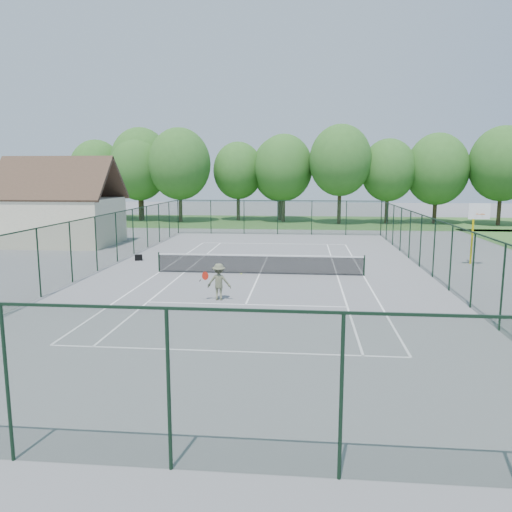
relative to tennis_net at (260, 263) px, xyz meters
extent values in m
plane|color=gray|center=(0.00, 0.00, -0.58)|extent=(140.00, 140.00, 0.00)
cube|color=#3E6E2C|center=(0.00, 30.00, -0.57)|extent=(80.00, 16.00, 0.01)
cube|color=white|center=(0.00, 11.88, -0.57)|extent=(10.97, 0.08, 0.01)
cube|color=white|center=(0.00, -11.88, -0.57)|extent=(10.97, 0.08, 0.01)
cube|color=white|center=(0.00, 6.40, -0.57)|extent=(8.23, 0.08, 0.01)
cube|color=white|center=(0.00, -6.40, -0.57)|extent=(8.23, 0.08, 0.01)
cube|color=white|center=(5.49, 0.00, -0.57)|extent=(0.08, 23.77, 0.01)
cube|color=white|center=(-5.49, 0.00, -0.57)|extent=(0.08, 23.77, 0.01)
cube|color=white|center=(4.12, 0.00, -0.57)|extent=(0.08, 23.77, 0.01)
cube|color=white|center=(-4.12, 0.00, -0.57)|extent=(0.08, 23.77, 0.01)
cube|color=white|center=(0.00, 0.00, -0.57)|extent=(0.08, 12.80, 0.01)
cylinder|color=black|center=(-5.50, 0.00, -0.03)|extent=(0.08, 0.08, 1.10)
cylinder|color=black|center=(5.50, 0.00, -0.03)|extent=(0.08, 0.08, 1.10)
cube|color=black|center=(0.00, 0.00, -0.08)|extent=(11.00, 0.02, 0.96)
cube|color=white|center=(0.00, 0.00, 0.42)|extent=(11.00, 0.05, 0.07)
cube|color=#17341F|center=(0.00, 18.00, 0.92)|extent=(18.00, 0.02, 3.00)
cube|color=#17341F|center=(0.00, -18.00, 0.92)|extent=(18.00, 0.02, 3.00)
cube|color=#17341F|center=(9.00, 0.00, 0.92)|extent=(0.02, 36.00, 3.00)
cube|color=#17341F|center=(-9.00, 0.00, 0.92)|extent=(0.02, 36.00, 3.00)
cube|color=black|center=(0.00, 18.00, 2.42)|extent=(18.00, 0.05, 0.05)
cube|color=black|center=(0.00, -18.00, 2.42)|extent=(18.00, 0.05, 0.05)
cube|color=black|center=(9.00, 0.00, 2.42)|extent=(0.05, 36.00, 0.05)
cube|color=black|center=(-9.00, 0.00, 2.42)|extent=(0.05, 36.00, 0.05)
cube|color=beige|center=(-16.00, 10.00, 1.17)|extent=(8.00, 6.00, 3.50)
cube|color=#4F3A2A|center=(-16.00, 11.50, 4.42)|extent=(8.60, 3.27, 3.27)
cube|color=#4F3A2A|center=(-16.00, 8.50, 4.42)|extent=(8.60, 3.27, 3.27)
cylinder|color=#3C301C|center=(-16.50, 30.00, 1.52)|extent=(0.40, 0.40, 4.20)
ellipsoid|color=#3A752B|center=(-16.50, 30.00, 5.42)|extent=(6.40, 6.40, 7.40)
cylinder|color=#3C301C|center=(0.00, 30.00, 1.52)|extent=(0.40, 0.40, 4.20)
ellipsoid|color=#3A752B|center=(0.00, 30.00, 5.42)|extent=(6.40, 6.40, 7.40)
cylinder|color=#3C301C|center=(16.50, 30.00, 1.52)|extent=(0.40, 0.40, 4.20)
ellipsoid|color=#3A752B|center=(16.50, 30.00, 5.42)|extent=(6.40, 6.40, 7.40)
cylinder|color=yellow|center=(12.25, 4.28, 1.17)|extent=(0.12, 0.12, 3.50)
cube|color=yellow|center=(12.25, 3.83, 2.77)|extent=(0.08, 0.90, 0.08)
cube|color=white|center=(12.25, 3.38, 2.62)|extent=(1.20, 0.05, 0.90)
torus|color=orange|center=(12.25, 3.15, 2.47)|extent=(0.48, 0.48, 0.02)
cube|color=black|center=(-7.85, 3.52, -0.39)|extent=(0.52, 0.42, 0.36)
cube|color=black|center=(-7.91, 3.77, -0.42)|extent=(0.46, 0.36, 0.31)
imported|color=#606248|center=(-1.21, -5.71, 0.20)|extent=(1.02, 0.59, 1.56)
sphere|color=#C2DD38|center=(-0.32, -5.31, 0.48)|extent=(0.07, 0.07, 0.07)
camera|label=1|loc=(2.32, -26.07, 4.68)|focal=35.00mm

